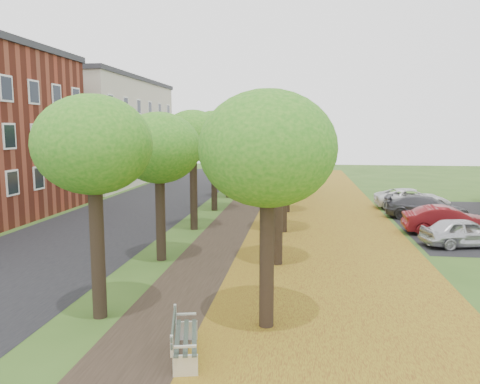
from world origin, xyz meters
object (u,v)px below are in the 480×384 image
(bench, at_px, (183,337))
(car_white, at_px, (412,199))
(car_grey, at_px, (427,208))
(car_red, at_px, (448,221))
(car_silver, at_px, (464,232))

(bench, height_order, car_white, car_white)
(car_white, bearing_deg, bench, 154.97)
(car_grey, bearing_deg, car_white, 18.01)
(car_white, bearing_deg, car_red, 179.51)
(car_silver, height_order, car_white, car_white)
(bench, xyz_separation_m, car_grey, (10.23, 18.56, 0.20))
(car_red, height_order, car_white, car_red)
(car_red, xyz_separation_m, car_white, (0.00, 7.93, -0.04))
(car_silver, bearing_deg, car_white, -12.73)
(car_red, xyz_separation_m, car_grey, (0.00, 4.09, -0.03))
(bench, relative_size, car_white, 0.42)
(car_red, bearing_deg, car_white, 2.07)
(car_red, bearing_deg, car_silver, -177.93)
(bench, bearing_deg, car_grey, -41.82)
(car_silver, bearing_deg, car_grey, -12.73)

